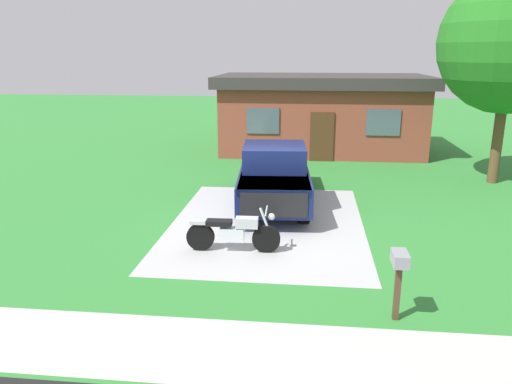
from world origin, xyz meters
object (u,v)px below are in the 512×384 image
mailbox (399,268)px  shade_tree (511,43)px  neighbor_house (321,112)px  pickup_truck (274,173)px  motorcycle (234,232)px

mailbox → shade_tree: bearing=63.5°
neighbor_house → pickup_truck: bearing=-100.1°
pickup_truck → mailbox: (2.62, -6.74, 0.03)m
pickup_truck → shade_tree: size_ratio=0.80×
motorcycle → pickup_truck: pickup_truck is taller
mailbox → motorcycle: bearing=140.1°
shade_tree → neighbor_house: (-6.07, 5.49, -3.02)m
motorcycle → shade_tree: 11.89m
mailbox → neighbor_house: size_ratio=0.13×
motorcycle → neighbor_house: bearing=80.2°
mailbox → shade_tree: shade_tree is taller
mailbox → shade_tree: 11.88m
pickup_truck → neighbor_house: neighbor_house is taller
motorcycle → pickup_truck: 4.08m
pickup_truck → shade_tree: (7.64, 3.33, 3.85)m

